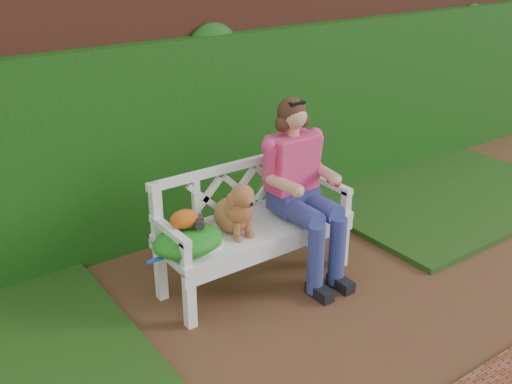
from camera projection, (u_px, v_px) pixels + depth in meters
ground at (317, 317)px, 4.20m from camera, size 60.00×60.00×0.00m
brick_wall at (177, 105)px, 5.17m from camera, size 10.00×0.30×2.20m
ivy_hedge at (191, 139)px, 5.10m from camera, size 10.00×0.18×1.70m
grass_right at (437, 192)px, 6.13m from camera, size 2.60×2.00×0.05m
garden_bench at (256, 253)px, 4.54m from camera, size 1.59×0.63×0.48m
seated_woman at (295, 191)px, 4.54m from camera, size 0.83×0.93×1.36m
dog at (234, 206)px, 4.26m from camera, size 0.33×0.41×0.42m
tennis_racket at (199, 246)px, 4.13m from camera, size 0.65×0.37×0.03m
green_bag at (188, 240)px, 4.05m from camera, size 0.57×0.48×0.17m
camera_item at (195, 221)px, 4.04m from camera, size 0.13×0.12×0.07m
baseball_glove at (184, 219)px, 4.01m from camera, size 0.22×0.18×0.13m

